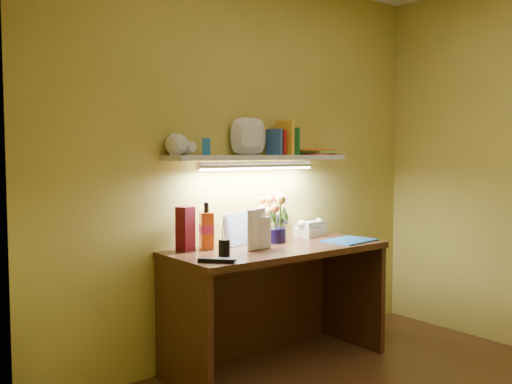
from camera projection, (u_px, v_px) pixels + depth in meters
desk at (277, 306)px, 3.55m from camera, size 1.40×0.60×0.75m
flower_bouquet at (272, 218)px, 3.70m from camera, size 0.22×0.22×0.32m
telephone at (310, 228)px, 3.95m from camera, size 0.22×0.17×0.12m
desk_clock at (318, 230)px, 4.02m from camera, size 0.08×0.06×0.08m
whisky_bottle at (207, 226)px, 3.42m from camera, size 0.10×0.10×0.28m
whisky_box at (185, 229)px, 3.36m from camera, size 0.10×0.10×0.26m
pen_cup at (224, 242)px, 3.19m from camera, size 0.09×0.09×0.16m
art_card at (237, 229)px, 3.57m from camera, size 0.20×0.09×0.20m
tv_remote at (217, 260)px, 3.02m from camera, size 0.17×0.19×0.02m
blue_folder at (349, 240)px, 3.74m from camera, size 0.36×0.28×0.01m
desk_book_a at (248, 231)px, 3.33m from camera, size 0.18×0.08×0.25m
desk_book_b at (252, 234)px, 3.39m from camera, size 0.14×0.02×0.19m
wall_shelf at (258, 152)px, 3.62m from camera, size 1.32×0.32×0.26m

